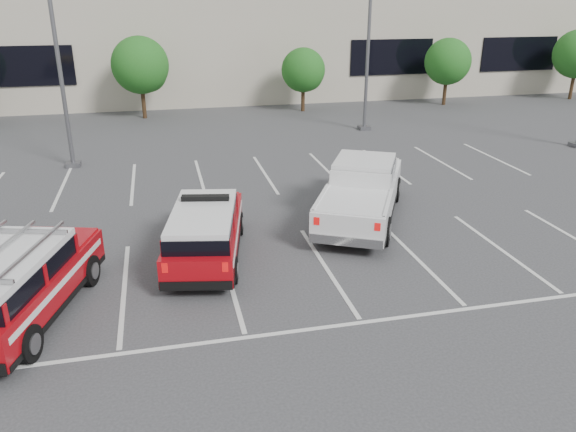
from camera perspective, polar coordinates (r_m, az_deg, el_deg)
name	(u,v)px	position (r m, az deg, el deg)	size (l,w,h in m)	color
ground	(326,268)	(15.61, 3.90, -5.31)	(120.00, 120.00, 0.00)	#363638
stall_markings	(289,211)	(19.58, 0.12, 0.51)	(23.00, 15.00, 0.01)	silver
convention_building	(210,28)	(45.43, -7.94, 18.43)	(60.00, 16.99, 13.20)	#BDB0A0
tree_mid_left	(142,67)	(35.57, -14.62, 14.43)	(3.37, 3.37, 4.85)	#3F2B19
tree_mid_right	(304,71)	(36.81, 1.68, 14.46)	(2.77, 2.77, 3.99)	#3F2B19
tree_right	(449,63)	(40.47, 16.00, 14.70)	(3.07, 3.07, 4.42)	#3F2B19
light_pole_left	(56,44)	(25.65, -22.50, 15.86)	(0.90, 0.60, 10.24)	#59595E
light_pole_mid	(369,33)	(31.40, 8.21, 17.96)	(0.90, 0.60, 10.24)	#59595E
fire_chief_suv	(206,235)	(16.01, -8.36, -1.93)	(2.75, 5.26, 1.76)	#98070E
white_pickup	(361,196)	(18.92, 7.45, 2.00)	(4.81, 6.55, 1.92)	silver
ladder_suv	(18,289)	(14.27, -25.74, -6.67)	(3.35, 5.46, 2.01)	#98070E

